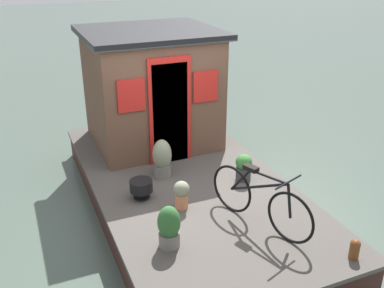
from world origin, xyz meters
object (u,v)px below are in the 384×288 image
Objects in this scene: potted_plant_ivy at (162,159)px; potted_plant_mint at (244,167)px; bicycle at (260,200)px; potted_plant_geranium at (182,194)px; houseboat_cabin at (151,87)px; mooring_bollard at (355,248)px; charcoal_grill at (141,186)px; potted_plant_sage at (169,227)px.

potted_plant_mint is at bearing -118.09° from potted_plant_ivy.
potted_plant_geranium is (0.78, 0.77, -0.15)m from bicycle.
houseboat_cabin reaches higher than mooring_bollard.
potted_plant_ivy is at bearing 26.53° from mooring_bollard.
potted_plant_ivy reaches higher than potted_plant_mint.
mooring_bollard is at bearing -173.09° from potted_plant_mint.
potted_plant_geranium is at bearing 171.06° from houseboat_cabin.
bicycle is 1.75m from charcoal_grill.
bicycle is (-3.18, -0.40, -0.66)m from houseboat_cabin.
potted_plant_ivy is at bearing -3.68° from potted_plant_geranium.
charcoal_grill reaches higher than mooring_bollard.
bicycle is 3.77× the size of potted_plant_geranium.
potted_plant_geranium is at bearing -137.07° from charcoal_grill.
charcoal_grill is at bearing 135.21° from potted_plant_ivy.
mooring_bollard is (-1.07, -1.91, -0.13)m from potted_plant_sage.
charcoal_grill is (0.09, 1.63, -0.04)m from potted_plant_mint.
potted_plant_mint is at bearing -19.87° from bicycle.
houseboat_cabin is 4.16× the size of potted_plant_sage.
potted_plant_sage is 1.22m from charcoal_grill.
potted_plant_sage is at bearing 165.13° from houseboat_cabin.
mooring_bollard is at bearing -153.47° from potted_plant_ivy.
potted_plant_ivy is at bearing 21.97° from bicycle.
potted_plant_geranium is at bearing 44.78° from bicycle.
potted_plant_sage is 1.28× the size of potted_plant_mint.
houseboat_cabin is at bearing 7.11° from bicycle.
potted_plant_geranium is at bearing 38.82° from mooring_bollard.
houseboat_cabin is 2.26m from charcoal_grill.
potted_plant_ivy is (0.60, 1.13, 0.09)m from potted_plant_mint.
potted_plant_sage is 1.80m from potted_plant_ivy.
potted_plant_sage is (-0.74, 0.46, 0.05)m from potted_plant_geranium.
potted_plant_sage is 2.20m from mooring_bollard.
mooring_bollard is (-1.81, -1.46, -0.09)m from potted_plant_geranium.
potted_plant_ivy is (1.73, -0.52, 0.04)m from potted_plant_sage.
charcoal_grill is (1.22, -0.02, -0.08)m from potted_plant_sage.
potted_plant_sage is at bearing 60.87° from mooring_bollard.
potted_plant_geranium is 0.95× the size of potted_plant_mint.
charcoal_grill is at bearing 44.10° from bicycle.
mooring_bollard is at bearing -146.47° from bicycle.
potted_plant_mint is 1.69× the size of mooring_bollard.
potted_plant_ivy is (0.98, -0.06, 0.08)m from potted_plant_geranium.
potted_plant_geranium reaches higher than charcoal_grill.
charcoal_grill is at bearing 42.93° from potted_plant_geranium.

